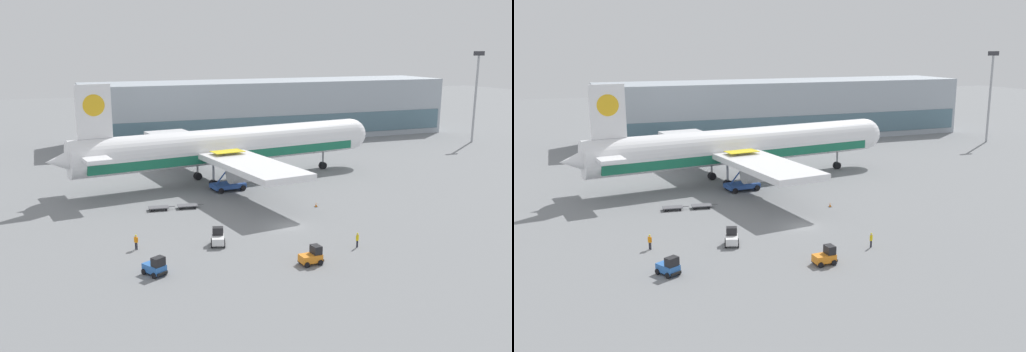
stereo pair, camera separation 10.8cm
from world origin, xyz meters
TOP-DOWN VIEW (x-y plane):
  - ground_plane at (0.00, 0.00)m, footprint 400.00×400.00m
  - terminal_building at (24.74, 67.84)m, footprint 90.00×18.20m
  - light_mast at (67.20, 43.61)m, footprint 2.80×0.50m
  - airplane_main at (-0.26, 26.19)m, footprint 57.84×48.65m
  - scissor_lift_loader at (-1.42, 20.29)m, footprint 5.58×4.03m
  - baggage_tug_foreground at (-10.39, -3.59)m, footprint 2.20×2.74m
  - baggage_tug_mid at (-2.85, -12.72)m, footprint 2.54×1.78m
  - baggage_tug_far at (-18.85, -9.78)m, footprint 2.49×2.81m
  - baggage_dolly_lead at (-13.98, 12.98)m, footprint 3.77×1.81m
  - baggage_dolly_second at (-9.97, 12.52)m, footprint 3.77×1.81m
  - ground_crew_near at (4.25, -9.98)m, footprint 0.46×0.40m
  - ground_crew_far at (-19.48, -1.78)m, footprint 0.40×0.46m
  - traffic_cone_near at (7.39, 6.68)m, footprint 0.40×0.40m

SIDE VIEW (x-z plane):
  - ground_plane at x=0.00m, z-range 0.00..0.00m
  - traffic_cone_near at x=7.39m, z-range -0.01..0.64m
  - baggage_dolly_lead at x=-13.98m, z-range 0.15..0.63m
  - baggage_dolly_second at x=-9.97m, z-range 0.15..0.63m
  - baggage_tug_foreground at x=-10.39m, z-range -0.12..1.88m
  - baggage_tug_mid at x=-2.85m, z-range -0.12..1.88m
  - baggage_tug_far at x=-18.85m, z-range -0.12..1.88m
  - ground_crew_near at x=4.25m, z-range 0.15..1.89m
  - ground_crew_far at x=-19.48m, z-range 0.16..1.94m
  - scissor_lift_loader at x=-1.42m, z-range -0.81..5.50m
  - airplane_main at x=-0.26m, z-range -2.66..14.34m
  - terminal_building at x=24.74m, z-range -0.01..13.99m
  - light_mast at x=67.20m, z-range 1.80..22.94m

